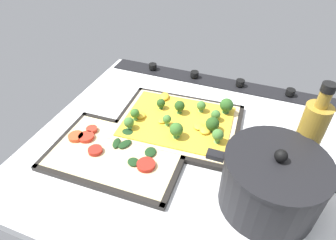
{
  "coord_description": "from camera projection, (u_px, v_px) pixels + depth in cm",
  "views": [
    {
      "loc": [
        -14.48,
        52.18,
        51.06
      ],
      "look_at": [
        5.79,
        -0.8,
        5.29
      ],
      "focal_mm": 30.5,
      "sensor_mm": 36.0,
      "label": 1
    }
  ],
  "objects": [
    {
      "name": "cooking_pot",
      "position": [
        271.0,
        182.0,
        0.56
      ],
      "size": [
        26.68,
        19.87,
        15.1
      ],
      "color": "black",
      "rests_on": "ground_plane"
    },
    {
      "name": "oil_bottle",
      "position": [
        307.0,
        140.0,
        0.6
      ],
      "size": [
        5.24,
        5.24,
        23.9
      ],
      "color": "olive",
      "rests_on": "ground_plane"
    },
    {
      "name": "ground_plane",
      "position": [
        187.0,
        147.0,
        0.75
      ],
      "size": [
        78.51,
        70.63,
        3.0
      ],
      "primitive_type": "cube",
      "color": "silver"
    },
    {
      "name": "veggie_pizza_back",
      "position": [
        116.0,
        152.0,
        0.7
      ],
      "size": [
        30.88,
        20.29,
        1.9
      ],
      "color": "#D0BE89",
      "rests_on": "baking_tray_back"
    },
    {
      "name": "baking_tray_back",
      "position": [
        117.0,
        155.0,
        0.7
      ],
      "size": [
        33.34,
        22.75,
        1.3
      ],
      "color": "black",
      "rests_on": "ground_plane"
    },
    {
      "name": "baking_tray_front",
      "position": [
        178.0,
        125.0,
        0.79
      ],
      "size": [
        34.95,
        28.18,
        1.3
      ],
      "color": "black",
      "rests_on": "ground_plane"
    },
    {
      "name": "stove_control_panel",
      "position": [
        217.0,
        81.0,
        0.97
      ],
      "size": [
        75.37,
        7.0,
        2.6
      ],
      "color": "black",
      "rests_on": "ground_plane"
    },
    {
      "name": "broccoli_pizza",
      "position": [
        181.0,
        121.0,
        0.78
      ],
      "size": [
        32.42,
        25.64,
        5.79
      ],
      "color": "beige",
      "rests_on": "baking_tray_front"
    }
  ]
}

